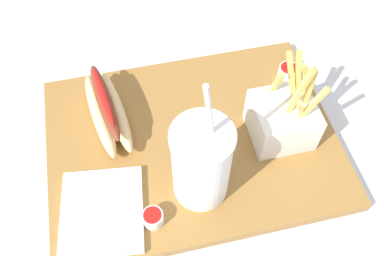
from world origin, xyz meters
name	(u,v)px	position (x,y,z in m)	size (l,w,h in m)	color
ground_plane	(192,148)	(0.00, 0.00, -0.01)	(2.40, 2.40, 0.02)	silver
food_tray	(192,142)	(0.00, 0.00, 0.01)	(0.47, 0.35, 0.02)	olive
soda_cup	(201,163)	(-0.01, -0.09, 0.09)	(0.09, 0.09, 0.24)	white
fries_basket	(283,119)	(0.14, -0.02, 0.06)	(0.10, 0.09, 0.15)	white
hot_dog_1	(107,110)	(-0.13, 0.07, 0.05)	(0.08, 0.18, 0.07)	#E5C689
ketchup_cup_1	(288,71)	(0.20, 0.10, 0.03)	(0.03, 0.03, 0.02)	white
ketchup_cup_2	(153,218)	(-0.09, -0.13, 0.03)	(0.03, 0.03, 0.02)	white
napkin_stack	(102,211)	(-0.16, -0.10, 0.03)	(0.12, 0.13, 0.01)	white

